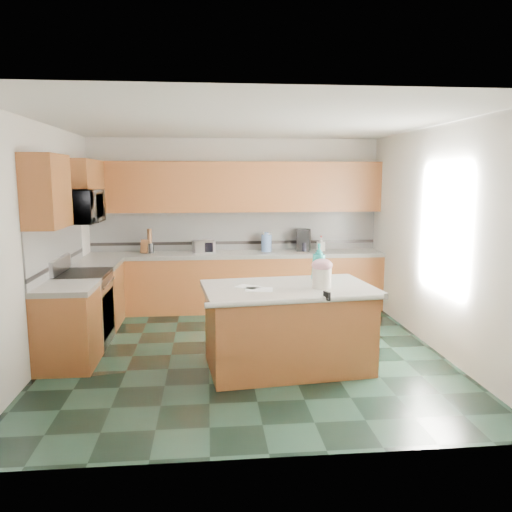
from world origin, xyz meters
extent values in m
plane|color=black|center=(0.00, 0.00, 0.00)|extent=(4.60, 4.60, 0.00)
plane|color=white|center=(0.00, 0.00, 2.70)|extent=(4.60, 4.60, 0.00)
cube|color=white|center=(0.00, 2.32, 1.35)|extent=(4.60, 0.04, 2.70)
cube|color=white|center=(0.00, -2.32, 1.35)|extent=(4.60, 0.04, 2.70)
cube|color=white|center=(-2.32, 0.00, 1.35)|extent=(0.04, 4.60, 2.70)
cube|color=white|center=(2.32, 0.00, 1.35)|extent=(0.04, 4.60, 2.70)
cube|color=#542F15|center=(0.00, 2.00, 0.43)|extent=(4.60, 0.60, 0.86)
cube|color=white|center=(0.00, 2.00, 0.89)|extent=(4.60, 0.64, 0.06)
cube|color=#542F15|center=(0.00, 2.13, 1.94)|extent=(4.60, 0.33, 0.78)
cube|color=silver|center=(0.00, 2.29, 1.24)|extent=(4.60, 0.02, 0.63)
cube|color=black|center=(0.00, 2.28, 1.04)|extent=(4.60, 0.01, 0.05)
cube|color=#542F15|center=(-2.00, 1.29, 0.43)|extent=(0.60, 0.82, 0.86)
cube|color=white|center=(-2.00, 1.29, 0.89)|extent=(0.64, 0.82, 0.06)
cube|color=#542F15|center=(-2.00, -0.24, 0.43)|extent=(0.60, 0.72, 0.86)
cube|color=white|center=(-2.00, -0.24, 0.89)|extent=(0.64, 0.72, 0.06)
cube|color=silver|center=(-2.29, 0.55, 1.24)|extent=(0.02, 2.30, 0.63)
cube|color=black|center=(-2.28, 0.55, 1.04)|extent=(0.01, 2.30, 0.05)
cube|color=#542F15|center=(-2.13, 1.42, 1.94)|extent=(0.33, 1.09, 0.78)
cube|color=#542F15|center=(-2.13, -0.24, 1.94)|extent=(0.33, 0.72, 0.78)
cube|color=#B7B7BC|center=(-2.00, 0.50, 0.44)|extent=(0.60, 0.76, 0.88)
cube|color=black|center=(-1.71, 0.50, 0.40)|extent=(0.02, 0.68, 0.55)
cube|color=black|center=(-2.00, 0.50, 0.90)|extent=(0.62, 0.78, 0.04)
cylinder|color=#B7B7BC|center=(-1.68, 0.50, 0.78)|extent=(0.02, 0.66, 0.02)
cube|color=#B7B7BC|center=(-2.26, 0.50, 1.02)|extent=(0.06, 0.76, 0.18)
imported|color=#B7B7BC|center=(-2.00, 0.50, 1.73)|extent=(0.50, 0.73, 0.41)
cube|color=#542F15|center=(0.42, -0.51, 0.43)|extent=(1.81, 1.16, 0.86)
cube|color=white|center=(0.42, -0.51, 0.89)|extent=(1.92, 1.27, 0.06)
cylinder|color=white|center=(0.42, -1.05, 0.89)|extent=(1.81, 0.25, 0.06)
cylinder|color=silver|center=(0.76, -0.63, 1.03)|extent=(0.24, 0.24, 0.21)
ellipsoid|color=pink|center=(0.76, -0.63, 1.17)|extent=(0.22, 0.22, 0.14)
cylinder|color=tan|center=(0.76, -0.63, 1.21)|extent=(0.07, 0.03, 0.03)
sphere|color=tan|center=(0.72, -0.63, 1.21)|extent=(0.04, 0.04, 0.04)
sphere|color=tan|center=(0.80, -0.63, 1.21)|extent=(0.04, 0.04, 0.04)
imported|color=teal|center=(0.80, -0.31, 1.13)|extent=(0.19, 0.19, 0.43)
cube|color=white|center=(0.09, -0.65, 0.92)|extent=(0.31, 0.25, 0.00)
cube|color=white|center=(-0.02, -0.51, 0.92)|extent=(0.31, 0.30, 0.00)
cube|color=black|center=(0.72, -1.03, 0.93)|extent=(0.06, 0.10, 0.09)
cylinder|color=black|center=(0.72, -1.09, 0.91)|extent=(0.02, 0.07, 0.02)
cube|color=#472814|center=(-1.42, 2.05, 1.02)|extent=(0.15, 0.18, 0.23)
cylinder|color=black|center=(-1.35, 2.08, 1.00)|extent=(0.12, 0.12, 0.15)
cylinder|color=#472814|center=(-1.35, 2.08, 1.19)|extent=(0.07, 0.07, 0.23)
cube|color=#B7B7BC|center=(-0.51, 2.05, 1.01)|extent=(0.37, 0.29, 0.19)
cube|color=black|center=(-0.51, 1.95, 1.01)|extent=(0.29, 0.01, 0.15)
cylinder|color=white|center=(0.49, 2.10, 1.07)|extent=(0.14, 0.14, 0.31)
cylinder|color=#B7B7BC|center=(0.49, 2.10, 0.93)|extent=(0.20, 0.20, 0.01)
cylinder|color=#6082BD|center=(0.48, 2.06, 1.05)|extent=(0.16, 0.16, 0.27)
cylinder|color=#6082BD|center=(0.48, 2.06, 1.21)|extent=(0.08, 0.08, 0.04)
cube|color=black|center=(1.09, 2.08, 1.09)|extent=(0.26, 0.27, 0.35)
cylinder|color=black|center=(1.09, 2.03, 0.99)|extent=(0.14, 0.14, 0.14)
imported|color=white|center=(1.36, 2.05, 1.03)|extent=(0.13, 0.13, 0.22)
cylinder|color=red|center=(1.36, 2.05, 1.15)|extent=(0.02, 0.02, 0.03)
cube|color=white|center=(2.29, -0.20, 1.50)|extent=(0.02, 1.40, 1.10)
camera|label=1|loc=(-0.43, -5.74, 2.08)|focal=35.00mm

